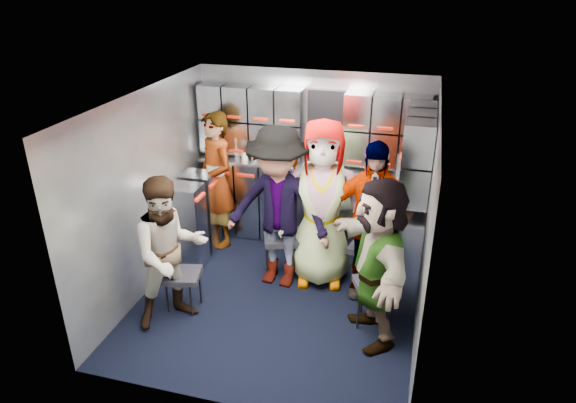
% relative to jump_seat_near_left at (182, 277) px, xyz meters
% --- Properties ---
extents(floor, '(3.00, 3.00, 0.00)m').
position_rel_jump_seat_near_left_xyz_m(floor, '(0.88, 0.42, -0.37)').
color(floor, black).
rests_on(floor, ground).
extents(wall_back, '(2.80, 0.04, 2.10)m').
position_rel_jump_seat_near_left_xyz_m(wall_back, '(0.88, 1.92, 0.68)').
color(wall_back, gray).
rests_on(wall_back, ground).
extents(wall_left, '(0.04, 3.00, 2.10)m').
position_rel_jump_seat_near_left_xyz_m(wall_left, '(-0.52, 0.42, 0.68)').
color(wall_left, gray).
rests_on(wall_left, ground).
extents(wall_right, '(0.04, 3.00, 2.10)m').
position_rel_jump_seat_near_left_xyz_m(wall_right, '(2.28, 0.42, 0.68)').
color(wall_right, gray).
rests_on(wall_right, ground).
extents(ceiling, '(2.80, 3.00, 0.02)m').
position_rel_jump_seat_near_left_xyz_m(ceiling, '(0.88, 0.42, 1.73)').
color(ceiling, silver).
rests_on(ceiling, wall_back).
extents(cart_bank_back, '(2.68, 0.38, 0.99)m').
position_rel_jump_seat_near_left_xyz_m(cart_bank_back, '(0.88, 1.71, 0.13)').
color(cart_bank_back, '#A2A9B3').
rests_on(cart_bank_back, ground).
extents(cart_bank_left, '(0.38, 0.76, 0.99)m').
position_rel_jump_seat_near_left_xyz_m(cart_bank_left, '(-0.31, 0.98, 0.13)').
color(cart_bank_left, '#A2A9B3').
rests_on(cart_bank_left, ground).
extents(counter, '(2.68, 0.42, 0.03)m').
position_rel_jump_seat_near_left_xyz_m(counter, '(0.88, 1.71, 0.65)').
color(counter, silver).
rests_on(counter, cart_bank_back).
extents(locker_bank_back, '(2.68, 0.28, 0.82)m').
position_rel_jump_seat_near_left_xyz_m(locker_bank_back, '(0.88, 1.77, 1.12)').
color(locker_bank_back, '#A2A9B3').
rests_on(locker_bank_back, wall_back).
extents(locker_bank_right, '(0.28, 1.00, 0.82)m').
position_rel_jump_seat_near_left_xyz_m(locker_bank_right, '(2.13, 1.12, 1.12)').
color(locker_bank_right, '#A2A9B3').
rests_on(locker_bank_right, wall_right).
extents(right_cabinet, '(0.28, 1.20, 1.00)m').
position_rel_jump_seat_near_left_xyz_m(right_cabinet, '(2.13, 1.02, 0.13)').
color(right_cabinet, '#A2A9B3').
rests_on(right_cabinet, ground).
extents(coffee_niche, '(0.46, 0.16, 0.84)m').
position_rel_jump_seat_near_left_xyz_m(coffee_niche, '(1.06, 1.83, 1.10)').
color(coffee_niche, black).
rests_on(coffee_niche, wall_back).
extents(red_latch_strip, '(2.60, 0.02, 0.03)m').
position_rel_jump_seat_near_left_xyz_m(red_latch_strip, '(0.88, 1.51, 0.51)').
color(red_latch_strip, '#B11A09').
rests_on(red_latch_strip, cart_bank_back).
extents(jump_seat_near_left, '(0.41, 0.40, 0.42)m').
position_rel_jump_seat_near_left_xyz_m(jump_seat_near_left, '(0.00, 0.00, 0.00)').
color(jump_seat_near_left, black).
rests_on(jump_seat_near_left, ground).
extents(jump_seat_mid_left, '(0.51, 0.50, 0.48)m').
position_rel_jump_seat_near_left_xyz_m(jump_seat_mid_left, '(0.79, 0.90, 0.06)').
color(jump_seat_mid_left, black).
rests_on(jump_seat_mid_left, ground).
extents(jump_seat_center, '(0.47, 0.46, 0.43)m').
position_rel_jump_seat_near_left_xyz_m(jump_seat_center, '(1.22, 1.06, 0.01)').
color(jump_seat_center, black).
rests_on(jump_seat_center, ground).
extents(jump_seat_mid_right, '(0.48, 0.46, 0.47)m').
position_rel_jump_seat_near_left_xyz_m(jump_seat_mid_right, '(1.74, 0.94, 0.05)').
color(jump_seat_mid_right, black).
rests_on(jump_seat_mid_right, ground).
extents(jump_seat_near_right, '(0.50, 0.49, 0.46)m').
position_rel_jump_seat_near_left_xyz_m(jump_seat_near_right, '(1.89, 0.26, 0.04)').
color(jump_seat_near_right, black).
rests_on(jump_seat_near_right, ground).
extents(attendant_standing, '(0.73, 0.70, 1.67)m').
position_rel_jump_seat_near_left_xyz_m(attendant_standing, '(-0.17, 1.37, 0.47)').
color(attendant_standing, black).
rests_on(attendant_standing, ground).
extents(attendant_arc_a, '(0.92, 0.92, 1.51)m').
position_rel_jump_seat_near_left_xyz_m(attendant_arc_a, '(-0.00, -0.18, 0.39)').
color(attendant_arc_a, black).
rests_on(attendant_arc_a, ground).
extents(attendant_arc_b, '(1.22, 0.79, 1.78)m').
position_rel_jump_seat_near_left_xyz_m(attendant_arc_b, '(0.79, 0.72, 0.52)').
color(attendant_arc_b, black).
rests_on(attendant_arc_b, ground).
extents(attendant_arc_c, '(0.97, 0.71, 1.83)m').
position_rel_jump_seat_near_left_xyz_m(attendant_arc_c, '(1.22, 0.88, 0.55)').
color(attendant_arc_c, black).
rests_on(attendant_arc_c, ground).
extents(attendant_arc_d, '(1.01, 0.46, 1.70)m').
position_rel_jump_seat_near_left_xyz_m(attendant_arc_d, '(1.74, 0.76, 0.48)').
color(attendant_arc_d, black).
rests_on(attendant_arc_d, ground).
extents(attendant_arc_e, '(1.05, 1.55, 1.60)m').
position_rel_jump_seat_near_left_xyz_m(attendant_arc_e, '(1.89, 0.08, 0.43)').
color(attendant_arc_e, black).
rests_on(attendant_arc_e, ground).
extents(bottle_left, '(0.07, 0.07, 0.27)m').
position_rel_jump_seat_near_left_xyz_m(bottle_left, '(-0.00, 1.66, 0.80)').
color(bottle_left, white).
rests_on(bottle_left, counter).
extents(bottle_mid, '(0.07, 0.07, 0.23)m').
position_rel_jump_seat_near_left_xyz_m(bottle_mid, '(0.22, 1.66, 0.78)').
color(bottle_mid, white).
rests_on(bottle_mid, counter).
extents(bottle_right, '(0.07, 0.07, 0.25)m').
position_rel_jump_seat_near_left_xyz_m(bottle_right, '(1.94, 1.66, 0.79)').
color(bottle_right, white).
rests_on(bottle_right, counter).
extents(cup_left, '(0.08, 0.08, 0.09)m').
position_rel_jump_seat_near_left_xyz_m(cup_left, '(0.10, 1.65, 0.71)').
color(cup_left, tan).
rests_on(cup_left, counter).
extents(cup_right, '(0.08, 0.08, 0.11)m').
position_rel_jump_seat_near_left_xyz_m(cup_right, '(2.07, 1.65, 0.72)').
color(cup_right, tan).
rests_on(cup_right, counter).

